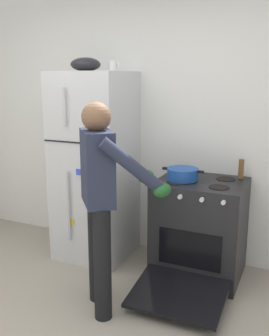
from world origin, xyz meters
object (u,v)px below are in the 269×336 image
object	(u,v)px
refrigerator	(95,167)
person_cook	(103,190)
mixing_bowl	(86,64)
pepper_mill	(241,169)
stove_range	(199,230)
coffee_mug	(113,66)
red_pot	(183,174)

from	to	relation	value
refrigerator	person_cook	distance (m)	0.99
mixing_bowl	pepper_mill	bearing A→B (deg)	7.88
stove_range	person_cook	size ratio (longest dim) A/B	0.75
coffee_mug	pepper_mill	bearing A→B (deg)	7.23
pepper_mill	mixing_bowl	size ratio (longest dim) A/B	0.62
stove_range	person_cook	bearing A→B (deg)	-122.98
coffee_mug	red_pot	bearing A→B (deg)	-7.88
person_cook	red_pot	bearing A→B (deg)	64.83
red_pot	coffee_mug	world-z (taller)	coffee_mug
refrigerator	red_pot	distance (m)	0.91
person_cook	mixing_bowl	bearing A→B (deg)	126.88
person_cook	mixing_bowl	distance (m)	1.39
stove_range	pepper_mill	size ratio (longest dim) A/B	6.87
coffee_mug	mixing_bowl	world-z (taller)	mixing_bowl
refrigerator	person_cook	world-z (taller)	refrigerator
red_pot	coffee_mug	size ratio (longest dim) A/B	3.33
person_cook	red_pot	size ratio (longest dim) A/B	4.29
stove_range	mixing_bowl	size ratio (longest dim) A/B	4.28
coffee_mug	pepper_mill	xyz separation A→B (m)	(1.18, 0.15, -0.89)
person_cook	coffee_mug	bearing A→B (deg)	112.20
stove_range	red_pot	size ratio (longest dim) A/B	3.22
person_cook	red_pot	world-z (taller)	person_cook
pepper_mill	mixing_bowl	bearing A→B (deg)	-172.12
refrigerator	coffee_mug	distance (m)	0.98
mixing_bowl	person_cook	bearing A→B (deg)	-53.12
person_cook	pepper_mill	distance (m)	1.32
red_pot	stove_range	bearing A→B (deg)	11.44
refrigerator	coffee_mug	world-z (taller)	coffee_mug
person_cook	refrigerator	bearing A→B (deg)	123.18
red_pot	pepper_mill	bearing A→B (deg)	28.52
mixing_bowl	refrigerator	bearing A→B (deg)	-0.21
refrigerator	person_cook	xyz separation A→B (m)	(0.54, -0.83, 0.05)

